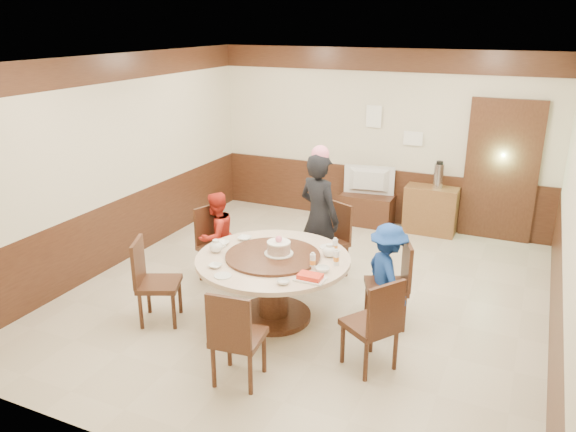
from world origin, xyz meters
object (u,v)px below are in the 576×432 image
at_px(person_standing, 319,218).
at_px(shrimp_platter, 310,277).
at_px(person_blue, 387,274).
at_px(television, 368,181).
at_px(person_red, 216,236).
at_px(tv_stand, 367,209).
at_px(thermos, 439,176).
at_px(banquet_table, 273,275).
at_px(side_cabinet, 431,210).
at_px(birthday_cake, 279,248).

relative_size(person_standing, shrimp_platter, 5.61).
height_order(person_blue, television, person_blue).
bearing_deg(person_standing, shrimp_platter, 130.77).
bearing_deg(person_standing, person_red, 45.26).
bearing_deg(tv_stand, thermos, 1.57).
relative_size(banquet_table, tv_stand, 2.00).
distance_m(shrimp_platter, side_cabinet, 3.88).
distance_m(banquet_table, person_standing, 1.21).
bearing_deg(television, shrimp_platter, 90.11).
bearing_deg(tv_stand, banquet_table, -90.81).
bearing_deg(person_standing, tv_stand, -66.73).
xyz_separation_m(banquet_table, person_red, (-1.13, 0.66, 0.05)).
bearing_deg(person_red, shrimp_platter, 72.50).
bearing_deg(person_standing, side_cabinet, -90.87).
bearing_deg(birthday_cake, person_blue, 20.37).
xyz_separation_m(person_blue, birthday_cake, (-1.12, -0.42, 0.28)).
relative_size(person_blue, side_cabinet, 1.44).
distance_m(banquet_table, birthday_cake, 0.33).
bearing_deg(shrimp_platter, tv_stand, 98.09).
xyz_separation_m(birthday_cake, tv_stand, (-0.00, 3.39, -0.60)).
xyz_separation_m(banquet_table, birthday_cake, (0.05, 0.05, 0.32)).
bearing_deg(banquet_table, person_red, 149.75).
bearing_deg(side_cabinet, television, -178.32).
bearing_deg(person_red, birthday_cake, 75.73).
bearing_deg(thermos, shrimp_platter, -98.30).
height_order(banquet_table, shrimp_platter, shrimp_platter).
bearing_deg(side_cabinet, person_blue, -88.15).
xyz_separation_m(television, side_cabinet, (1.02, 0.03, -0.36)).
distance_m(shrimp_platter, tv_stand, 3.87).
xyz_separation_m(person_standing, thermos, (1.06, 2.30, 0.10)).
height_order(birthday_cake, tv_stand, birthday_cake).
bearing_deg(birthday_cake, side_cabinet, 73.36).
distance_m(person_standing, shrimp_platter, 1.61).
height_order(person_standing, thermos, person_standing).
bearing_deg(thermos, person_blue, -89.57).
height_order(shrimp_platter, thermos, thermos).
distance_m(birthday_cake, television, 3.39).
bearing_deg(shrimp_platter, person_red, 149.33).
height_order(television, side_cabinet, television).
height_order(banquet_table, television, television).
bearing_deg(banquet_table, television, 89.19).
bearing_deg(shrimp_platter, side_cabinet, 82.79).
bearing_deg(birthday_cake, tv_stand, 90.02).
distance_m(person_blue, birthday_cake, 1.23).
height_order(person_standing, person_red, person_standing).
relative_size(tv_stand, television, 1.04).
height_order(tv_stand, thermos, thermos).
relative_size(birthday_cake, television, 0.39).
xyz_separation_m(person_standing, person_red, (-1.21, -0.51, -0.26)).
bearing_deg(television, banquet_table, 81.21).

